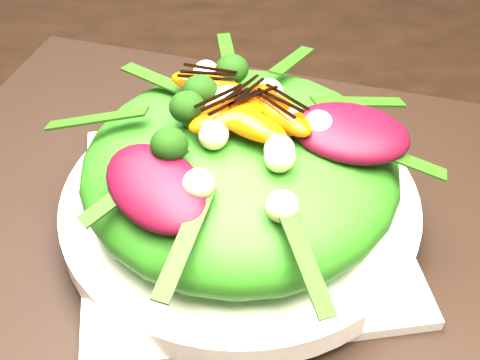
{
  "coord_description": "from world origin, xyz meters",
  "views": [
    {
      "loc": [
        0.31,
        -0.28,
        1.12
      ],
      "look_at": [
        0.3,
        0.06,
        0.8
      ],
      "focal_mm": 48.0,
      "sensor_mm": 36.0,
      "label": 1
    }
  ],
  "objects_px": {
    "plate_base": "(240,217)",
    "salad_bowl": "(240,204)",
    "placemat": "(240,223)",
    "orange_segment": "(230,112)",
    "lettuce_mound": "(240,168)"
  },
  "relations": [
    {
      "from": "plate_base",
      "to": "salad_bowl",
      "type": "bearing_deg",
      "value": 0.0
    },
    {
      "from": "placemat",
      "to": "plate_base",
      "type": "relative_size",
      "value": 2.36
    },
    {
      "from": "orange_segment",
      "to": "salad_bowl",
      "type": "bearing_deg",
      "value": -38.92
    },
    {
      "from": "plate_base",
      "to": "lettuce_mound",
      "type": "distance_m",
      "value": 0.05
    },
    {
      "from": "salad_bowl",
      "to": "orange_segment",
      "type": "distance_m",
      "value": 0.08
    },
    {
      "from": "plate_base",
      "to": "lettuce_mound",
      "type": "bearing_deg",
      "value": 0.0
    },
    {
      "from": "plate_base",
      "to": "orange_segment",
      "type": "distance_m",
      "value": 0.1
    },
    {
      "from": "plate_base",
      "to": "orange_segment",
      "type": "height_order",
      "value": "orange_segment"
    },
    {
      "from": "plate_base",
      "to": "salad_bowl",
      "type": "xyz_separation_m",
      "value": [
        0.0,
        0.0,
        0.01
      ]
    },
    {
      "from": "placemat",
      "to": "plate_base",
      "type": "distance_m",
      "value": 0.01
    },
    {
      "from": "salad_bowl",
      "to": "lettuce_mound",
      "type": "distance_m",
      "value": 0.04
    },
    {
      "from": "orange_segment",
      "to": "plate_base",
      "type": "bearing_deg",
      "value": -38.92
    },
    {
      "from": "plate_base",
      "to": "lettuce_mound",
      "type": "relative_size",
      "value": 1.03
    },
    {
      "from": "salad_bowl",
      "to": "orange_segment",
      "type": "xyz_separation_m",
      "value": [
        -0.01,
        0.01,
        0.08
      ]
    },
    {
      "from": "placemat",
      "to": "lettuce_mound",
      "type": "bearing_deg",
      "value": 90.0
    }
  ]
}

